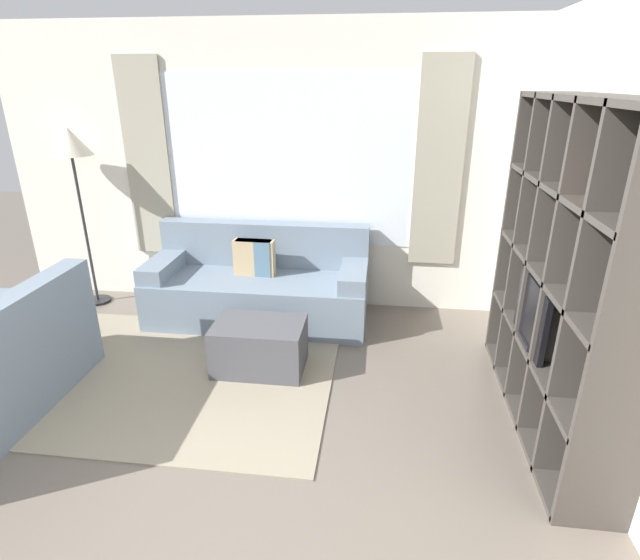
{
  "coord_description": "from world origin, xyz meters",
  "views": [
    {
      "loc": [
        0.91,
        -1.47,
        2.18
      ],
      "look_at": [
        0.49,
        1.81,
        0.85
      ],
      "focal_mm": 28.0,
      "sensor_mm": 36.0,
      "label": 1
    }
  ],
  "objects": [
    {
      "name": "wall_back",
      "position": [
        0.0,
        3.32,
        1.36
      ],
      "size": [
        5.7,
        0.11,
        2.7
      ],
      "color": "silver",
      "rests_on": "ground_plane"
    },
    {
      "name": "wall_right",
      "position": [
        2.29,
        1.64,
        1.35
      ],
      "size": [
        0.07,
        4.49,
        2.7
      ],
      "primitive_type": "cube",
      "color": "silver",
      "rests_on": "ground_plane"
    },
    {
      "name": "area_rug",
      "position": [
        -0.8,
        1.74,
        0.01
      ],
      "size": [
        2.77,
        1.94,
        0.01
      ],
      "primitive_type": "cube",
      "color": "gray",
      "rests_on": "ground_plane"
    },
    {
      "name": "shelving_unit",
      "position": [
        2.09,
        1.59,
        1.05
      ],
      "size": [
        0.38,
        1.94,
        2.11
      ],
      "color": "#515660",
      "rests_on": "ground_plane"
    },
    {
      "name": "couch_main",
      "position": [
        -0.23,
        2.86,
        0.33
      ],
      "size": [
        2.06,
        0.84,
        0.89
      ],
      "color": "slate",
      "rests_on": "ground_plane"
    },
    {
      "name": "ottoman",
      "position": [
        -0.01,
        1.93,
        0.2
      ],
      "size": [
        0.71,
        0.48,
        0.4
      ],
      "color": "#47474C",
      "rests_on": "ground_plane"
    },
    {
      "name": "floor_lamp",
      "position": [
        -2.03,
        3.01,
        1.56
      ],
      "size": [
        0.4,
        0.4,
        1.78
      ],
      "color": "black",
      "rests_on": "ground_plane"
    }
  ]
}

